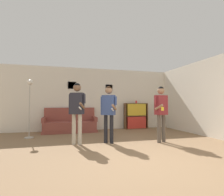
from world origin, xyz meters
TOP-DOWN VIEW (x-y plane):
  - ground_plane at (0.00, 0.00)m, footprint 20.00×20.00m
  - wall_back at (-0.00, 4.69)m, footprint 8.56×0.08m
  - wall_right at (3.11, 2.33)m, footprint 0.06×7.06m
  - couch at (-1.44, 4.28)m, footprint 2.09×0.80m
  - bookshelf at (1.49, 4.46)m, footprint 1.08×0.30m
  - floor_lamp at (-2.79, 3.33)m, footprint 0.28×0.28m
  - person_player_foreground_left at (-1.33, 1.97)m, footprint 0.45×0.59m
  - person_player_foreground_center at (-0.43, 1.93)m, footprint 0.42×0.60m
  - person_watcher_holding_cup at (1.10, 1.62)m, footprint 0.49×0.49m
  - drinking_cup at (1.51, 4.47)m, footprint 0.08×0.08m

SIDE VIEW (x-z plane):
  - ground_plane at x=0.00m, z-range 0.00..0.00m
  - couch at x=-1.44m, z-range -0.18..0.79m
  - bookshelf at x=1.49m, z-range 0.00..1.16m
  - person_player_foreground_center at x=-0.43m, z-range 0.19..1.83m
  - person_watcher_holding_cup at x=1.10m, z-range 0.19..1.83m
  - person_player_foreground_left at x=-1.33m, z-range 0.20..1.92m
  - drinking_cup at x=1.51m, z-range 1.16..1.28m
  - floor_lamp at x=-2.79m, z-range 0.32..2.27m
  - wall_right at x=3.11m, z-range 0.00..2.70m
  - wall_back at x=0.00m, z-range 0.00..2.70m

